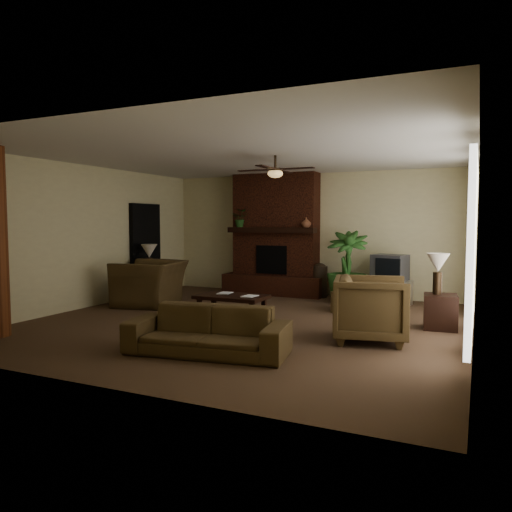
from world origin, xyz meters
The scene contains 22 objects.
room_shell centered at (0.00, 0.00, 1.40)m, with size 7.00×7.00×7.00m.
fireplace centered at (-0.80, 3.22, 1.16)m, with size 2.40×0.70×2.80m.
windows centered at (3.45, 0.20, 1.35)m, with size 0.08×3.65×2.35m.
doorway centered at (-3.44, 1.80, 1.05)m, with size 0.10×1.00×2.10m, color black.
ceiling_fan centered at (0.40, 0.30, 2.53)m, with size 1.35×1.35×0.37m.
sofa centered at (0.39, -1.94, 0.41)m, with size 2.08×0.61×0.81m, color brown.
armchair_left centered at (-2.55, 0.78, 0.60)m, with size 1.37×0.89×1.19m, color brown.
armchair_right centered at (2.16, -0.40, 0.51)m, with size 0.99×0.93×1.02m, color brown.
coffee_table centered at (-0.34, 0.12, 0.37)m, with size 1.20×0.70×0.43m.
ottoman centered at (1.39, 1.70, 0.20)m, with size 0.60×0.60×0.40m, color brown.
tv_stand centered at (1.87, 2.86, 0.25)m, with size 0.85×0.50×0.50m, color silver.
tv centered at (1.88, 2.89, 0.76)m, with size 0.76×0.67×0.52m.
floor_vase centered at (0.31, 3.15, 0.43)m, with size 0.34×0.34×0.77m.
floor_plant centered at (1.05, 2.65, 0.42)m, with size 0.84×1.51×0.84m, color #2B5823.
side_table_left centered at (-3.09, 1.45, 0.28)m, with size 0.50×0.50×0.55m, color black.
lamp_left centered at (-3.05, 1.42, 1.00)m, with size 0.37×0.37×0.65m.
side_table_right centered at (3.01, 0.86, 0.28)m, with size 0.50×0.50×0.55m, color black.
lamp_right centered at (2.95, 0.89, 1.00)m, with size 0.42×0.42×0.65m.
mantel_plant centered at (-1.60, 3.03, 1.72)m, with size 0.38×0.42×0.33m, color #2B5823.
mantel_vase centered at (0.03, 3.00, 1.67)m, with size 0.22×0.23×0.22m, color brown.
book_a centered at (-0.60, 0.16, 0.57)m, with size 0.22×0.03×0.29m, color #999999.
book_b centered at (-0.06, 0.06, 0.58)m, with size 0.21×0.02×0.29m, color #999999.
Camera 1 is at (3.53, -7.30, 1.72)m, focal length 34.19 mm.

